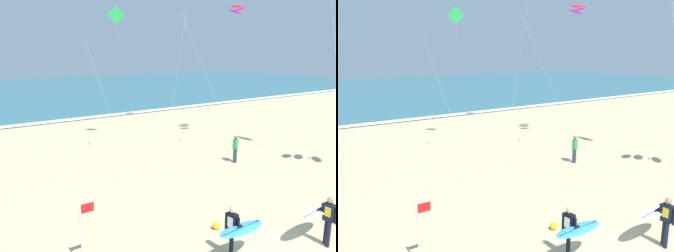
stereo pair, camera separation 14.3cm
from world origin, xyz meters
The scene contains 8 objects.
shoreline_foam centered at (0.00, 26.32, 0.09)m, with size 160.00×1.26×0.01m, color white.
surfer_lead centered at (2.61, 0.41, 1.04)m, with size 2.01×0.93×1.71m.
surfer_trailing centered at (-0.46, 1.42, 1.04)m, with size 1.98×1.02×1.71m.
kite_diamond_emerald_high centered at (2.91, 15.86, 8.39)m, with size 2.37×1.52×9.31m.
kite_arc_scarlet_distant centered at (10.14, 11.94, 9.19)m, with size 4.06×3.39×9.51m.
bystander_green_top centered at (6.58, 8.23, 0.81)m, with size 0.48×0.26×1.59m.
lifeguard_flag centered at (-4.45, 3.67, 1.27)m, with size 0.45×0.05×2.10m.
beach_ball centered at (0.33, 3.12, 0.14)m, with size 0.28×0.28×0.28m, color yellow.
Camera 1 is at (-7.59, -5.10, 6.26)m, focal length 36.27 mm.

